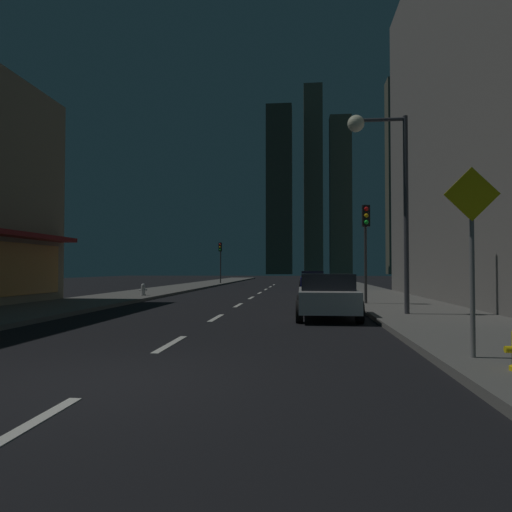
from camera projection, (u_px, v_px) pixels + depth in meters
The scene contains 15 objects.
ground_plane at pixel (268, 289), 38.35m from camera, with size 78.00×136.00×0.10m, color black.
sidewalk_right at pixel (353, 287), 37.66m from camera, with size 4.00×76.00×0.15m, color #605E59.
sidewalk_left at pixel (187, 287), 39.05m from camera, with size 4.00×76.00×0.15m, color #605E59.
lane_marking_center at pixel (251, 298), 25.22m from camera, with size 0.16×43.80×0.01m.
skyscraper_distant_tall at pixel (279, 190), 139.83m from camera, with size 7.82×7.17×51.55m, color #413E31.
skyscraper_distant_mid at pixel (313, 180), 151.97m from camera, with size 6.15×7.91×62.59m, color #5E5946.
skyscraper_distant_short at pixel (340, 195), 151.79m from camera, with size 7.12×6.27×52.48m, color #605B48.
skyscraper_distant_slender at pixel (396, 177), 140.88m from camera, with size 5.31×6.28×60.34m, color brown.
car_parked_near at pixel (327, 296), 14.84m from camera, with size 1.98×4.24×1.45m.
car_parked_far at pixel (312, 280), 35.17m from camera, with size 1.98×4.24×1.45m.
fire_hydrant_far_left at pixel (143, 290), 25.04m from camera, with size 0.42×0.30×0.65m.
traffic_light_near_right at pixel (366, 232), 19.29m from camera, with size 0.32×0.48×4.20m.
traffic_light_far_left at pixel (220, 253), 46.66m from camera, with size 0.32×0.48×4.20m.
street_lamp_right at pixel (380, 164), 15.04m from camera, with size 1.96×0.56×6.58m.
pedestrian_crossing_sign at pixel (472, 244), 7.54m from camera, with size 0.91×0.08×3.15m.
Camera 1 is at (2.79, -6.33, 1.61)m, focal length 31.98 mm.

